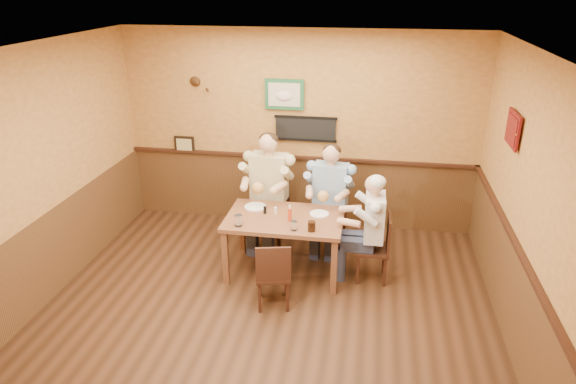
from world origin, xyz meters
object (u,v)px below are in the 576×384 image
at_px(chair_right_end, 372,247).
at_px(chair_near_side, 273,272).
at_px(diner_white_elder, 373,234).
at_px(cola_tumbler, 312,226).
at_px(water_glass_mid, 294,226).
at_px(diner_tan_shirt, 269,195).
at_px(dining_table, 285,224).
at_px(salt_shaker, 276,210).
at_px(chair_back_left, 270,209).
at_px(water_glass_left, 238,220).
at_px(diner_blue_polo, 330,202).
at_px(hot_sauce_bottle, 290,214).
at_px(chair_back_right, 330,215).

height_order(chair_right_end, chair_near_side, chair_right_end).
xyz_separation_m(diner_white_elder, cola_tumbler, (-0.70, -0.33, 0.21)).
xyz_separation_m(diner_white_elder, water_glass_mid, (-0.90, -0.34, 0.20)).
bearing_deg(diner_tan_shirt, dining_table, -59.85).
bearing_deg(water_glass_mid, salt_shaker, 126.28).
xyz_separation_m(chair_back_left, water_glass_left, (-0.15, -1.07, 0.33)).
height_order(chair_back_left, diner_blue_polo, diner_blue_polo).
bearing_deg(water_glass_mid, dining_table, 117.39).
relative_size(chair_back_left, cola_tumbler, 8.49).
height_order(chair_right_end, cola_tumbler, cola_tumbler).
bearing_deg(hot_sauce_bottle, diner_blue_polo, 64.82).
xyz_separation_m(water_glass_left, salt_shaker, (0.36, 0.39, -0.03)).
xyz_separation_m(dining_table, water_glass_mid, (0.17, -0.32, 0.15)).
xyz_separation_m(diner_tan_shirt, cola_tumbler, (0.70, -1.05, 0.10)).
distance_m(diner_tan_shirt, diner_white_elder, 1.58).
xyz_separation_m(chair_right_end, water_glass_left, (-1.55, -0.34, 0.40)).
bearing_deg(chair_back_right, cola_tumbler, -89.09).
relative_size(chair_back_right, chair_right_end, 1.08).
xyz_separation_m(chair_near_side, diner_tan_shirt, (-0.33, 1.45, 0.30)).
relative_size(diner_blue_polo, cola_tumbler, 11.26).
height_order(diner_blue_polo, salt_shaker, diner_blue_polo).
bearing_deg(salt_shaker, dining_table, -31.20).
xyz_separation_m(diner_blue_polo, cola_tumbler, (-0.12, -1.06, 0.16)).
bearing_deg(diner_tan_shirt, chair_back_right, 6.49).
height_order(dining_table, hot_sauce_bottle, hot_sauce_bottle).
xyz_separation_m(chair_back_left, diner_blue_polo, (0.82, 0.01, 0.16)).
bearing_deg(chair_back_right, chair_right_end, -44.64).
bearing_deg(cola_tumbler, diner_white_elder, 25.00).
xyz_separation_m(dining_table, chair_back_left, (-0.34, 0.75, -0.17)).
relative_size(chair_back_right, hot_sauce_bottle, 4.99).
bearing_deg(chair_right_end, diner_blue_polo, -142.80).
height_order(water_glass_mid, salt_shaker, water_glass_mid).
bearing_deg(salt_shaker, chair_near_side, -81.37).
height_order(chair_near_side, water_glass_left, water_glass_left).
bearing_deg(diner_blue_polo, hot_sauce_bottle, -108.03).
xyz_separation_m(diner_tan_shirt, salt_shaker, (0.21, -0.67, 0.09)).
bearing_deg(chair_back_right, water_glass_mid, -99.14).
relative_size(chair_back_right, cola_tumbler, 7.88).
height_order(chair_back_right, chair_near_side, chair_back_right).
relative_size(dining_table, chair_back_right, 1.53).
bearing_deg(water_glass_left, chair_right_end, 12.36).
height_order(diner_tan_shirt, water_glass_left, diner_tan_shirt).
relative_size(chair_back_left, hot_sauce_bottle, 5.38).
distance_m(chair_back_right, chair_right_end, 0.94).
relative_size(chair_near_side, diner_white_elder, 0.67).
bearing_deg(hot_sauce_bottle, water_glass_mid, -68.85).
relative_size(chair_back_right, chair_near_side, 1.13).
bearing_deg(hot_sauce_bottle, chair_back_right, 64.82).
height_order(diner_white_elder, cola_tumbler, diner_white_elder).
distance_m(dining_table, diner_blue_polo, 0.90).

